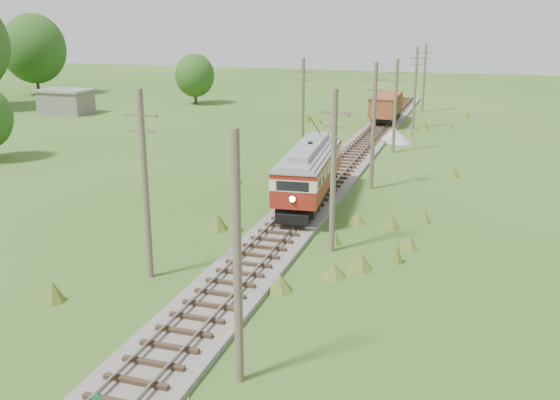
% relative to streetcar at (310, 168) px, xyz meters
% --- Properties ---
extents(railbed_main, '(3.60, 96.00, 0.57)m').
position_rel_streetcar_xyz_m(railbed_main, '(-0.00, 8.25, -2.35)').
color(railbed_main, '#605B54').
rests_on(railbed_main, ground).
extents(streetcar, '(3.81, 11.97, 5.42)m').
position_rel_streetcar_xyz_m(streetcar, '(0.00, 0.00, 0.00)').
color(streetcar, black).
rests_on(streetcar, ground).
extents(gondola, '(2.79, 8.48, 2.81)m').
position_rel_streetcar_xyz_m(gondola, '(-0.00, 33.64, -0.46)').
color(gondola, black).
rests_on(gondola, ground).
extents(gravel_pile, '(3.44, 3.65, 1.25)m').
position_rel_streetcar_xyz_m(gravel_pile, '(2.55, 23.44, -1.96)').
color(gravel_pile, gray).
rests_on(gravel_pile, ground).
extents(utility_pole_r_1, '(0.30, 0.30, 8.80)m').
position_rel_streetcar_xyz_m(utility_pole_r_1, '(3.10, -20.75, 1.86)').
color(utility_pole_r_1, brown).
rests_on(utility_pole_r_1, ground).
extents(utility_pole_r_2, '(1.60, 0.30, 8.60)m').
position_rel_streetcar_xyz_m(utility_pole_r_2, '(3.30, -7.75, 1.88)').
color(utility_pole_r_2, brown).
rests_on(utility_pole_r_2, ground).
extents(utility_pole_r_3, '(1.60, 0.30, 9.00)m').
position_rel_streetcar_xyz_m(utility_pole_r_3, '(3.20, 5.25, 2.08)').
color(utility_pole_r_3, brown).
rests_on(utility_pole_r_3, ground).
extents(utility_pole_r_4, '(1.60, 0.30, 8.40)m').
position_rel_streetcar_xyz_m(utility_pole_r_4, '(3.00, 18.25, 1.78)').
color(utility_pole_r_4, brown).
rests_on(utility_pole_r_4, ground).
extents(utility_pole_r_5, '(1.60, 0.30, 8.90)m').
position_rel_streetcar_xyz_m(utility_pole_r_5, '(3.40, 31.25, 2.03)').
color(utility_pole_r_5, brown).
rests_on(utility_pole_r_5, ground).
extents(utility_pole_r_6, '(1.60, 0.30, 8.70)m').
position_rel_streetcar_xyz_m(utility_pole_r_6, '(3.20, 44.25, 1.93)').
color(utility_pole_r_6, brown).
rests_on(utility_pole_r_6, ground).
extents(utility_pole_l_a, '(1.60, 0.30, 9.00)m').
position_rel_streetcar_xyz_m(utility_pole_l_a, '(-4.20, -13.75, 2.08)').
color(utility_pole_l_a, brown).
rests_on(utility_pole_l_a, ground).
extents(utility_pole_l_b, '(1.60, 0.30, 8.60)m').
position_rel_streetcar_xyz_m(utility_pole_l_b, '(-4.50, 14.25, 1.88)').
color(utility_pole_l_b, brown).
rests_on(utility_pole_l_b, ground).
extents(tree_left_5, '(9.66, 9.66, 12.44)m').
position_rel_streetcar_xyz_m(tree_left_5, '(-56.00, 44.25, 4.58)').
color(tree_left_5, '#38281C').
rests_on(tree_left_5, ground).
extents(tree_mid_a, '(5.46, 5.46, 7.03)m').
position_rel_streetcar_xyz_m(tree_mid_a, '(-28.00, 42.25, 1.48)').
color(tree_mid_a, '#38281C').
rests_on(tree_mid_a, ground).
extents(shed, '(6.40, 4.40, 3.10)m').
position_rel_streetcar_xyz_m(shed, '(-40.00, 29.25, -0.97)').
color(shed, slate).
rests_on(shed, ground).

